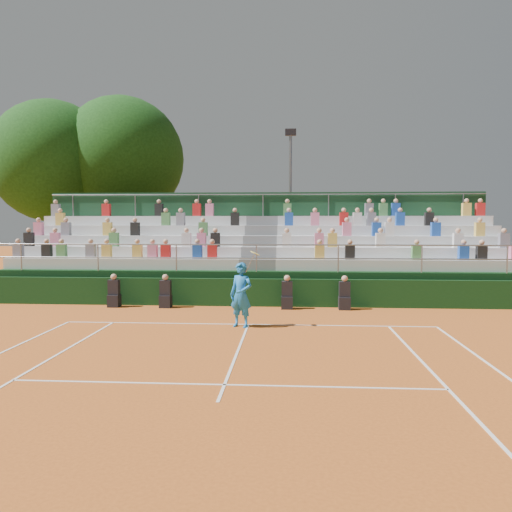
# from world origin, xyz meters

# --- Properties ---
(ground) EXTENTS (90.00, 90.00, 0.00)m
(ground) POSITION_xyz_m (0.00, 0.00, 0.00)
(ground) COLOR #C35F20
(ground) RESTS_ON ground
(courtside_wall) EXTENTS (20.00, 0.15, 1.00)m
(courtside_wall) POSITION_xyz_m (0.00, 3.20, 0.50)
(courtside_wall) COLOR black
(courtside_wall) RESTS_ON ground
(line_officials) EXTENTS (8.58, 0.40, 1.19)m
(line_officials) POSITION_xyz_m (-0.99, 2.75, 0.48)
(line_officials) COLOR black
(line_officials) RESTS_ON ground
(grandstand) EXTENTS (20.00, 5.20, 4.40)m
(grandstand) POSITION_xyz_m (-0.00, 6.44, 1.07)
(grandstand) COLOR black
(grandstand) RESTS_ON ground
(tennis_player) EXTENTS (0.93, 0.68, 2.22)m
(tennis_player) POSITION_xyz_m (-0.18, -0.34, 0.94)
(tennis_player) COLOR blue
(tennis_player) RESTS_ON ground
(tree_west) EXTENTS (6.77, 6.77, 9.80)m
(tree_west) POSITION_xyz_m (-12.04, 12.82, 6.40)
(tree_west) COLOR #382014
(tree_west) RESTS_ON ground
(tree_east) EXTENTS (6.99, 6.99, 10.17)m
(tree_east) POSITION_xyz_m (-8.37, 13.78, 6.66)
(tree_east) COLOR #382014
(tree_east) RESTS_ON ground
(floodlight_mast) EXTENTS (0.60, 0.25, 8.08)m
(floodlight_mast) POSITION_xyz_m (1.27, 12.99, 4.71)
(floodlight_mast) COLOR gray
(floodlight_mast) RESTS_ON ground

